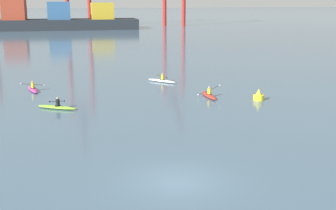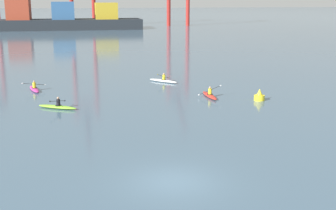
{
  "view_description": "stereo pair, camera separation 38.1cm",
  "coord_description": "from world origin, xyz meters",
  "px_view_note": "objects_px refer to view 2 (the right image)",
  "views": [
    {
      "loc": [
        -4.6,
        -19.11,
        8.42
      ],
      "look_at": [
        2.38,
        12.93,
        0.6
      ],
      "focal_mm": 47.88,
      "sensor_mm": 36.0,
      "label": 1
    },
    {
      "loc": [
        -4.23,
        -19.19,
        8.42
      ],
      "look_at": [
        2.38,
        12.93,
        0.6
      ],
      "focal_mm": 47.88,
      "sensor_mm": 36.0,
      "label": 2
    }
  ],
  "objects_px": {
    "kayak_magenta": "(34,89)",
    "kayak_white": "(163,80)",
    "kayak_red": "(210,95)",
    "kayak_lime": "(58,106)",
    "container_barge": "(63,20)",
    "channel_buoy": "(259,96)"
  },
  "relations": [
    {
      "from": "kayak_red",
      "to": "container_barge",
      "type": "bearing_deg",
      "value": 98.94
    },
    {
      "from": "kayak_magenta",
      "to": "kayak_white",
      "type": "xyz_separation_m",
      "value": [
        12.69,
        1.81,
        0.0
      ]
    },
    {
      "from": "kayak_white",
      "to": "kayak_lime",
      "type": "xyz_separation_m",
      "value": [
        -10.32,
        -9.57,
        0.0
      ]
    },
    {
      "from": "container_barge",
      "to": "channel_buoy",
      "type": "xyz_separation_m",
      "value": [
        18.28,
        -94.55,
        -2.36
      ]
    },
    {
      "from": "kayak_white",
      "to": "container_barge",
      "type": "bearing_deg",
      "value": 98.03
    },
    {
      "from": "kayak_magenta",
      "to": "kayak_white",
      "type": "bearing_deg",
      "value": 8.13
    },
    {
      "from": "kayak_magenta",
      "to": "kayak_lime",
      "type": "bearing_deg",
      "value": -72.95
    },
    {
      "from": "kayak_white",
      "to": "kayak_lime",
      "type": "bearing_deg",
      "value": -137.13
    },
    {
      "from": "container_barge",
      "to": "kayak_magenta",
      "type": "relative_size",
      "value": 12.43
    },
    {
      "from": "channel_buoy",
      "to": "kayak_white",
      "type": "distance_m",
      "value": 11.87
    },
    {
      "from": "kayak_white",
      "to": "kayak_red",
      "type": "bearing_deg",
      "value": -71.68
    },
    {
      "from": "kayak_red",
      "to": "kayak_white",
      "type": "relative_size",
      "value": 1.18
    },
    {
      "from": "container_barge",
      "to": "kayak_lime",
      "type": "xyz_separation_m",
      "value": [
        1.61,
        -94.09,
        -2.55
      ]
    },
    {
      "from": "container_barge",
      "to": "kayak_white",
      "type": "xyz_separation_m",
      "value": [
        11.93,
        -84.52,
        -2.55
      ]
    },
    {
      "from": "kayak_magenta",
      "to": "kayak_red",
      "type": "xyz_separation_m",
      "value": [
        15.31,
        -6.07,
        -0.0
      ]
    },
    {
      "from": "kayak_lime",
      "to": "channel_buoy",
      "type": "bearing_deg",
      "value": -1.56
    },
    {
      "from": "kayak_red",
      "to": "kayak_lime",
      "type": "xyz_separation_m",
      "value": [
        -12.93,
        -1.69,
        0.0
      ]
    },
    {
      "from": "kayak_lime",
      "to": "container_barge",
      "type": "bearing_deg",
      "value": 90.98
    },
    {
      "from": "channel_buoy",
      "to": "kayak_magenta",
      "type": "bearing_deg",
      "value": 156.67
    },
    {
      "from": "container_barge",
      "to": "kayak_red",
      "type": "relative_size",
      "value": 12.53
    },
    {
      "from": "container_barge",
      "to": "kayak_white",
      "type": "distance_m",
      "value": 85.4
    },
    {
      "from": "channel_buoy",
      "to": "kayak_lime",
      "type": "relative_size",
      "value": 0.31
    }
  ]
}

